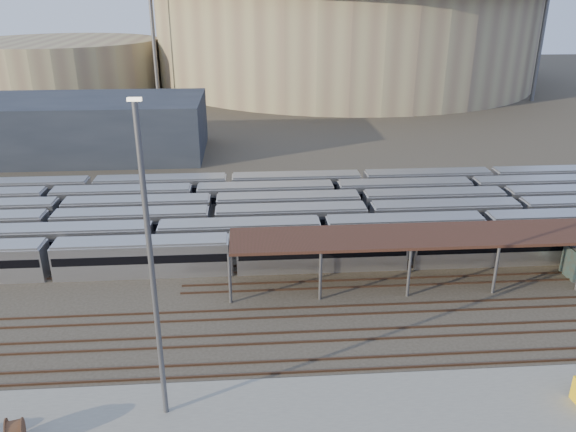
# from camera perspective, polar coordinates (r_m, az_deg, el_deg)

# --- Properties ---
(ground) EXTENTS (420.00, 420.00, 0.00)m
(ground) POSITION_cam_1_polar(r_m,az_deg,el_deg) (53.71, 2.82, -9.15)
(ground) COLOR #383026
(ground) RESTS_ON ground
(apron) EXTENTS (50.00, 9.00, 0.20)m
(apron) POSITION_cam_1_polar(r_m,az_deg,el_deg) (41.28, -1.93, -20.14)
(apron) COLOR gray
(apron) RESTS_ON ground
(subway_trains) EXTENTS (129.09, 23.90, 3.60)m
(subway_trains) POSITION_cam_1_polar(r_m,az_deg,el_deg) (69.52, 2.13, 0.09)
(subway_trains) COLOR silver
(subway_trains) RESTS_ON ground
(inspection_shed) EXTENTS (60.30, 6.00, 5.30)m
(inspection_shed) POSITION_cam_1_polar(r_m,az_deg,el_deg) (61.28, 23.33, -1.71)
(inspection_shed) COLOR #59595E
(inspection_shed) RESTS_ON ground
(empty_tracks) EXTENTS (170.00, 9.62, 0.18)m
(empty_tracks) POSITION_cam_1_polar(r_m,az_deg,el_deg) (49.49, 3.51, -12.05)
(empty_tracks) COLOR #4C3323
(empty_tracks) RESTS_ON ground
(stadium) EXTENTS (124.00, 124.00, 32.50)m
(stadium) POSITION_cam_1_polar(r_m,az_deg,el_deg) (188.45, 5.61, 18.55)
(stadium) COLOR #988D67
(stadium) RESTS_ON ground
(secondary_arena) EXTENTS (56.00, 56.00, 14.00)m
(secondary_arena) POSITION_cam_1_polar(r_m,az_deg,el_deg) (184.88, -21.80, 14.12)
(secondary_arena) COLOR #988D67
(secondary_arena) RESTS_ON ground
(service_building) EXTENTS (42.00, 20.00, 10.00)m
(service_building) POSITION_cam_1_polar(r_m,az_deg,el_deg) (107.14, -20.01, 8.47)
(service_building) COLOR #1E232D
(service_building) RESTS_ON ground
(floodlight_0) EXTENTS (4.00, 1.00, 38.40)m
(floodlight_0) POSITION_cam_1_polar(r_m,az_deg,el_deg) (157.57, -13.67, 18.91)
(floodlight_0) COLOR #59595E
(floodlight_0) RESTS_ON ground
(floodlight_2) EXTENTS (4.00, 1.00, 38.40)m
(floodlight_2) POSITION_cam_1_polar(r_m,az_deg,el_deg) (164.31, 24.63, 17.72)
(floodlight_2) COLOR #59595E
(floodlight_2) RESTS_ON ground
(floodlight_3) EXTENTS (4.00, 1.00, 38.40)m
(floodlight_3) POSITION_cam_1_polar(r_m,az_deg,el_deg) (205.72, -5.60, 20.00)
(floodlight_3) COLOR #59595E
(floodlight_3) RESTS_ON ground
(cable_reel_east) EXTENTS (1.47, 2.05, 1.85)m
(cable_reel_east) POSITION_cam_1_polar(r_m,az_deg,el_deg) (42.88, -25.98, -19.12)
(cable_reel_east) COLOR brown
(cable_reel_east) RESTS_ON apron
(yard_light_pole) EXTENTS (0.80, 0.36, 22.01)m
(yard_light_pole) POSITION_cam_1_polar(r_m,az_deg,el_deg) (36.55, -13.65, -5.50)
(yard_light_pole) COLOR #59595E
(yard_light_pole) RESTS_ON apron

